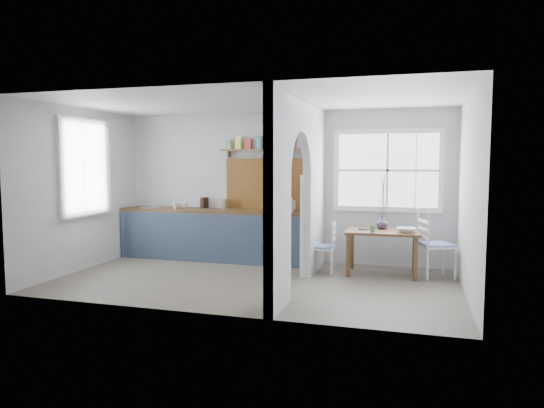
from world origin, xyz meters
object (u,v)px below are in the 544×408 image
(chair_left, at_px, (323,247))
(chair_right, at_px, (436,244))
(kettle, at_px, (289,204))
(vase, at_px, (382,222))
(dining_table, at_px, (382,252))

(chair_left, height_order, chair_right, chair_right)
(kettle, distance_m, vase, 1.56)
(dining_table, relative_size, chair_left, 1.35)
(chair_left, relative_size, vase, 3.98)
(chair_right, bearing_deg, kettle, 64.52)
(chair_left, relative_size, chair_right, 0.81)
(chair_right, relative_size, kettle, 3.88)
(chair_left, height_order, vase, vase)
(chair_left, distance_m, chair_right, 1.71)
(dining_table, distance_m, chair_right, 0.81)
(kettle, xyz_separation_m, vase, (1.54, -0.07, -0.24))
(dining_table, xyz_separation_m, chair_left, (-0.91, -0.09, 0.06))
(dining_table, xyz_separation_m, kettle, (-1.56, 0.26, 0.69))
(kettle, bearing_deg, chair_right, 8.59)
(vase, bearing_deg, chair_right, -9.84)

